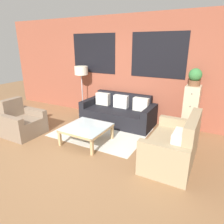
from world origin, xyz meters
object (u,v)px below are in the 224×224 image
(settee_vintage, at_px, (174,146))
(floor_lamp, at_px, (81,73))
(coffee_table, at_px, (87,129))
(drawer_cabinet, at_px, (191,110))
(armchair_corner, at_px, (22,123))
(potted_plant, at_px, (195,77))
(couch_dark, at_px, (119,113))

(settee_vintage, distance_m, floor_lamp, 3.45)
(coffee_table, xyz_separation_m, floor_lamp, (-1.18, 1.47, 0.95))
(coffee_table, relative_size, drawer_cabinet, 0.76)
(armchair_corner, relative_size, drawer_cabinet, 0.72)
(settee_vintage, distance_m, potted_plant, 1.80)
(settee_vintage, xyz_separation_m, drawer_cabinet, (0.05, 1.46, 0.27))
(coffee_table, relative_size, floor_lamp, 0.61)
(armchair_corner, distance_m, potted_plant, 4.14)
(armchair_corner, xyz_separation_m, drawer_cabinet, (3.49, 1.96, 0.31))
(armchair_corner, distance_m, coffee_table, 1.64)
(couch_dark, xyz_separation_m, settee_vintage, (1.75, -1.25, 0.02))
(couch_dark, relative_size, armchair_corner, 2.30)
(settee_vintage, xyz_separation_m, armchair_corner, (-3.44, -0.50, -0.03))
(coffee_table, bearing_deg, settee_vintage, 3.37)
(armchair_corner, xyz_separation_m, coffee_table, (1.60, 0.39, 0.04))
(couch_dark, distance_m, floor_lamp, 1.61)
(settee_vintage, relative_size, coffee_table, 1.58)
(couch_dark, distance_m, potted_plant, 2.11)
(couch_dark, xyz_separation_m, potted_plant, (1.80, 0.20, 1.08))
(couch_dark, relative_size, floor_lamp, 1.32)
(couch_dark, distance_m, settee_vintage, 2.15)
(floor_lamp, bearing_deg, potted_plant, 1.71)
(settee_vintage, distance_m, coffee_table, 1.84)
(floor_lamp, relative_size, potted_plant, 3.75)
(drawer_cabinet, relative_size, potted_plant, 3.00)
(settee_vintage, relative_size, potted_plant, 3.63)
(drawer_cabinet, height_order, potted_plant, potted_plant)
(armchair_corner, distance_m, drawer_cabinet, 4.01)
(floor_lamp, relative_size, drawer_cabinet, 1.25)
(coffee_table, height_order, potted_plant, potted_plant)
(floor_lamp, bearing_deg, drawer_cabinet, 1.71)
(armchair_corner, xyz_separation_m, potted_plant, (3.49, 1.96, 1.09))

